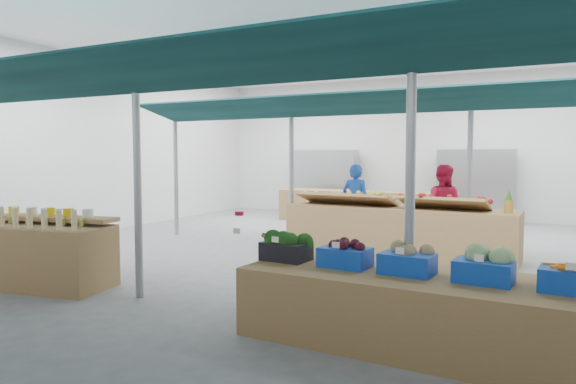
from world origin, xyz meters
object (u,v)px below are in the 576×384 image
Objects in this scene: bottle_shelf at (43,253)px; fruit_counter at (398,231)px; vendor_right at (442,207)px; veg_counter at (427,312)px; vendor_left at (356,203)px.

fruit_counter is at bearing 39.53° from bottle_shelf.
fruit_counter is 2.50× the size of vendor_right.
bottle_shelf is 0.58× the size of veg_counter.
vendor_left is at bearing 118.02° from veg_counter.
vendor_left is (2.69, 5.58, 0.37)m from bottle_shelf.
vendor_right is at bearing -177.39° from vendor_left.
vendor_right is at bearing 101.16° from veg_counter.
vendor_right reaches higher than veg_counter.
vendor_right is at bearing 64.00° from fruit_counter.
vendor_right reaches higher than bottle_shelf.
vendor_left is (-2.63, 5.55, 0.49)m from veg_counter.
fruit_counter is (-1.43, 4.45, 0.10)m from veg_counter.
vendor_left reaches higher than veg_counter.
veg_counter is at bearing -9.11° from bottle_shelf.
bottle_shelf is 1.24× the size of vendor_left.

